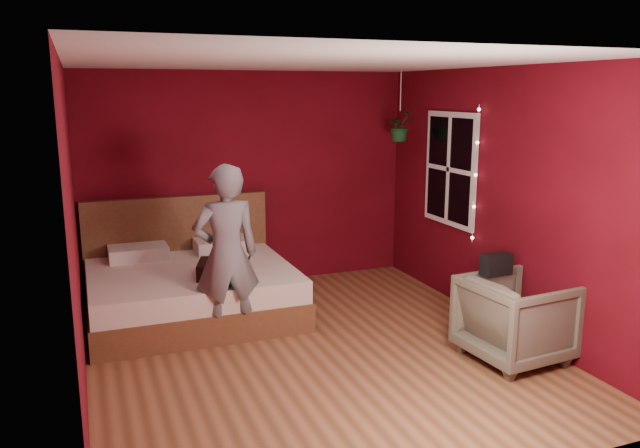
{
  "coord_description": "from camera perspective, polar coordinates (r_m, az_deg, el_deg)",
  "views": [
    {
      "loc": [
        -1.93,
        -5.07,
        2.36
      ],
      "look_at": [
        0.2,
        0.4,
        1.1
      ],
      "focal_mm": 35.0,
      "sensor_mm": 36.0,
      "label": 1
    }
  ],
  "objects": [
    {
      "name": "floor",
      "position": [
        5.92,
        -0.43,
        -11.44
      ],
      "size": [
        4.5,
        4.5,
        0.0
      ],
      "primitive_type": "plane",
      "color": "#97603C",
      "rests_on": "ground"
    },
    {
      "name": "room_walls",
      "position": [
        5.47,
        -0.45,
        4.92
      ],
      "size": [
        4.04,
        4.54,
        2.62
      ],
      "color": "maroon",
      "rests_on": "ground"
    },
    {
      "name": "window",
      "position": [
        7.18,
        11.79,
        4.93
      ],
      "size": [
        0.05,
        0.97,
        1.27
      ],
      "color": "white",
      "rests_on": "room_walls"
    },
    {
      "name": "fairy_lights",
      "position": [
        6.73,
        14.04,
        4.37
      ],
      "size": [
        0.04,
        0.04,
        1.45
      ],
      "color": "silver",
      "rests_on": "room_walls"
    },
    {
      "name": "bed",
      "position": [
        6.87,
        -11.77,
        -5.63
      ],
      "size": [
        2.12,
        1.8,
        1.16
      ],
      "color": "brown",
      "rests_on": "ground"
    },
    {
      "name": "person",
      "position": [
        5.9,
        -8.56,
        -2.82
      ],
      "size": [
        0.63,
        0.42,
        1.72
      ],
      "primitive_type": "imported",
      "rotation": [
        0.0,
        0.0,
        3.16
      ],
      "color": "gray",
      "rests_on": "ground"
    },
    {
      "name": "armchair",
      "position": [
        5.85,
        17.44,
        -8.28
      ],
      "size": [
        0.9,
        0.88,
        0.76
      ],
      "primitive_type": "imported",
      "rotation": [
        0.0,
        0.0,
        1.65
      ],
      "color": "#64644F",
      "rests_on": "ground"
    },
    {
      "name": "handbag",
      "position": [
        5.75,
        15.8,
        -3.55
      ],
      "size": [
        0.28,
        0.15,
        0.19
      ],
      "primitive_type": "cube",
      "rotation": [
        0.0,
        0.0,
        0.07
      ],
      "color": "black",
      "rests_on": "armchair"
    },
    {
      "name": "throw_pillow",
      "position": [
        6.38,
        -9.12,
        -4.05
      ],
      "size": [
        0.54,
        0.54,
        0.15
      ],
      "primitive_type": "cube",
      "rotation": [
        0.0,
        0.0,
        -0.3
      ],
      "color": "black",
      "rests_on": "bed"
    },
    {
      "name": "hanging_plant",
      "position": [
        7.56,
        7.31,
        8.87
      ],
      "size": [
        0.38,
        0.35,
        0.83
      ],
      "color": "silver",
      "rests_on": "room_walls"
    }
  ]
}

